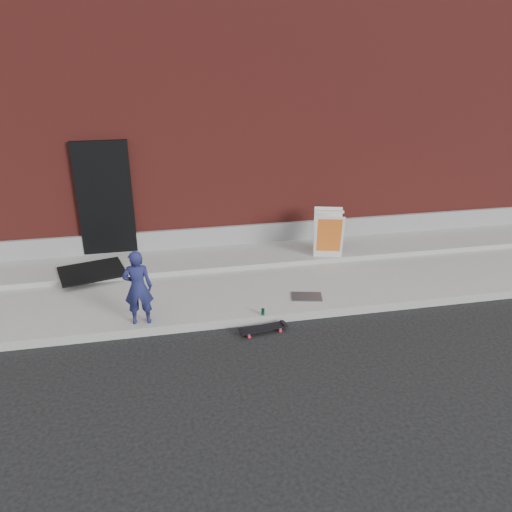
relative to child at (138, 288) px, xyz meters
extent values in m
plane|color=black|center=(1.98, -0.20, -0.76)|extent=(80.00, 80.00, 0.00)
cube|color=gray|center=(1.98, 1.30, -0.68)|extent=(20.00, 3.00, 0.15)
cube|color=gray|center=(1.98, 2.20, -0.56)|extent=(20.00, 1.20, 0.10)
cube|color=maroon|center=(1.98, 6.80, 1.74)|extent=(20.00, 8.00, 5.00)
cube|color=gray|center=(1.98, 2.77, -0.31)|extent=(20.00, 0.10, 0.40)
cube|color=black|center=(-0.62, 2.76, 0.64)|extent=(1.05, 0.12, 2.25)
imported|color=#1A1E4B|center=(0.00, 0.00, 0.00)|extent=(0.46, 0.31, 1.22)
cylinder|color=red|center=(2.11, -0.31, -0.73)|extent=(0.06, 0.04, 0.05)
cylinder|color=red|center=(2.14, -0.48, -0.73)|extent=(0.06, 0.04, 0.05)
cylinder|color=red|center=(1.60, -0.39, -0.73)|extent=(0.06, 0.04, 0.05)
cylinder|color=red|center=(1.62, -0.56, -0.73)|extent=(0.06, 0.04, 0.05)
cube|color=silver|center=(2.12, -0.39, -0.70)|extent=(0.07, 0.17, 0.02)
cube|color=silver|center=(1.61, -0.47, -0.70)|extent=(0.07, 0.17, 0.02)
cube|color=black|center=(1.87, -0.43, -0.68)|extent=(0.77, 0.31, 0.02)
cube|color=silver|center=(3.61, 1.60, -0.05)|extent=(0.61, 0.39, 0.91)
cube|color=silver|center=(3.72, 2.00, -0.05)|extent=(0.61, 0.39, 0.91)
cube|color=gold|center=(3.61, 1.58, -0.10)|extent=(0.50, 0.31, 0.73)
cube|color=silver|center=(3.67, 1.80, 0.41)|extent=(0.55, 0.19, 0.05)
cylinder|color=#17763F|center=(1.92, -0.15, -0.55)|extent=(0.07, 0.07, 0.11)
cube|color=black|center=(-0.92, 1.86, -0.49)|extent=(1.35, 1.19, 0.03)
cube|color=#4E4F53|center=(2.79, 0.30, -0.60)|extent=(0.58, 0.44, 0.02)
camera|label=1|loc=(0.43, -7.03, 3.43)|focal=35.00mm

